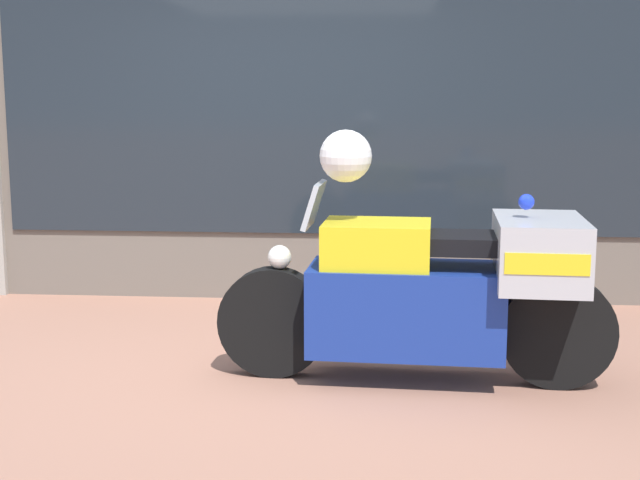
% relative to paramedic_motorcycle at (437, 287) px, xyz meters
% --- Properties ---
extents(ground_plane, '(60.00, 60.00, 0.00)m').
position_rel_paramedic_motorcycle_xyz_m(ground_plane, '(-1.11, 0.20, -0.56)').
color(ground_plane, '#9E6B56').
extents(shop_building, '(6.75, 0.55, 3.76)m').
position_rel_paramedic_motorcycle_xyz_m(shop_building, '(-1.58, 2.20, 1.32)').
color(shop_building, '#6B6056').
rests_on(shop_building, ground).
extents(window_display, '(5.27, 0.30, 2.01)m').
position_rel_paramedic_motorcycle_xyz_m(window_display, '(-0.67, 2.23, -0.09)').
color(window_display, slate).
rests_on(window_display, ground).
extents(paramedic_motorcycle, '(2.30, 0.78, 1.16)m').
position_rel_paramedic_motorcycle_xyz_m(paramedic_motorcycle, '(0.00, 0.00, 0.00)').
color(paramedic_motorcycle, black).
rests_on(paramedic_motorcycle, ground).
extents(white_helmet, '(0.30, 0.30, 0.30)m').
position_rel_paramedic_motorcycle_xyz_m(white_helmet, '(-0.53, 0.03, 0.75)').
color(white_helmet, white).
rests_on(white_helmet, paramedic_motorcycle).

